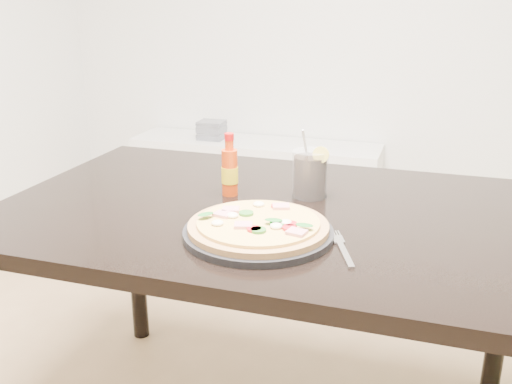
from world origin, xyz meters
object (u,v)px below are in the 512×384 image
(hot_sauce_bottle, at_px, (230,171))
(media_console, at_px, (255,184))
(fork, at_px, (342,247))
(cola_cup, at_px, (310,175))
(dining_table, at_px, (270,236))
(plate, at_px, (258,233))
(pizza, at_px, (258,225))

(hot_sauce_bottle, relative_size, media_console, 0.12)
(hot_sauce_bottle, relative_size, fork, 0.95)
(cola_cup, bearing_deg, fork, -65.61)
(dining_table, bearing_deg, plate, -81.64)
(hot_sauce_bottle, bearing_deg, plate, -57.20)
(plate, distance_m, cola_cup, 0.31)
(dining_table, relative_size, pizza, 4.38)
(dining_table, relative_size, cola_cup, 7.49)
(fork, distance_m, media_console, 2.06)
(hot_sauce_bottle, distance_m, media_console, 1.73)
(pizza, xyz_separation_m, media_console, (-0.60, 1.82, -0.53))
(pizza, relative_size, cola_cup, 1.71)
(dining_table, height_order, media_console, dining_table)
(pizza, bearing_deg, fork, -2.79)
(fork, bearing_deg, media_console, 92.13)
(plate, xyz_separation_m, fork, (0.19, -0.01, -0.01))
(plate, distance_m, pizza, 0.02)
(plate, height_order, cola_cup, cola_cup)
(pizza, relative_size, media_console, 0.23)
(plate, bearing_deg, media_console, 108.23)
(plate, xyz_separation_m, cola_cup, (0.05, 0.31, 0.05))
(dining_table, distance_m, pizza, 0.22)
(dining_table, xyz_separation_m, plate, (0.03, -0.19, 0.09))
(media_console, bearing_deg, fork, -66.59)
(media_console, bearing_deg, pizza, -71.77)
(cola_cup, relative_size, media_console, 0.13)
(dining_table, distance_m, fork, 0.31)
(cola_cup, bearing_deg, dining_table, -123.59)
(plate, distance_m, media_console, 1.98)
(dining_table, bearing_deg, fork, -42.11)
(dining_table, xyz_separation_m, hot_sauce_bottle, (-0.13, 0.06, 0.15))
(cola_cup, bearing_deg, pizza, -99.14)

